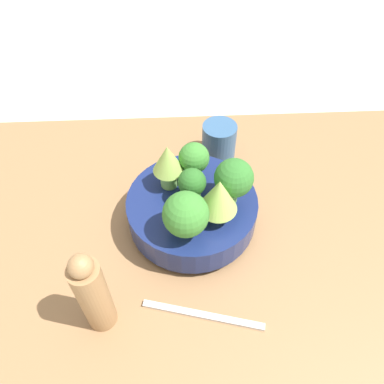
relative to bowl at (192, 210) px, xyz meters
name	(u,v)px	position (x,y,z in m)	size (l,w,h in m)	color
ground_plane	(209,230)	(0.03, 0.01, -0.08)	(6.00, 6.00, 0.00)	beige
table	(210,224)	(0.03, 0.01, -0.06)	(1.00, 0.60, 0.04)	olive
bowl	(192,210)	(0.00, 0.00, 0.00)	(0.22, 0.22, 0.06)	navy
romanesco_piece_near	(219,196)	(0.04, -0.04, 0.08)	(0.06, 0.06, 0.08)	#609347
broccoli_floret_back	(194,159)	(0.01, 0.05, 0.07)	(0.05, 0.05, 0.08)	#609347
romanesco_piece_far	(168,162)	(-0.04, 0.04, 0.08)	(0.05, 0.05, 0.09)	#7AB256
broccoli_floret_right	(234,179)	(0.07, 0.00, 0.08)	(0.06, 0.06, 0.09)	#6BA34C
broccoli_floret_center	(192,185)	(0.00, 0.00, 0.07)	(0.05, 0.05, 0.07)	#609347
broccoli_floret_front	(186,215)	(-0.01, -0.07, 0.07)	(0.07, 0.07, 0.08)	#7AB256
cup	(219,141)	(0.06, 0.18, 0.00)	(0.07, 0.07, 0.08)	#33567F
pepper_mill	(93,294)	(-0.14, -0.17, 0.04)	(0.04, 0.04, 0.17)	#997047
fork	(203,315)	(0.01, -0.18, -0.03)	(0.18, 0.06, 0.01)	silver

